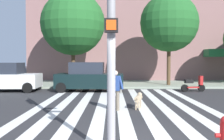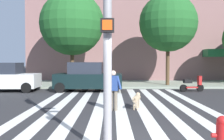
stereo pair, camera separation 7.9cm
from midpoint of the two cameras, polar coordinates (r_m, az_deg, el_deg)
The scene contains 10 objects.
ground_plane at distance 12.15m, azimuth 2.57°, elevation -7.52°, with size 160.00×160.00×0.00m, color #2B2B2D.
sidewalk_far at distance 21.26m, azimuth 1.35°, elevation -3.18°, with size 80.00×6.00×0.15m, color gray.
crosswalk_stripes at distance 12.14m, azimuth 1.63°, elevation -7.51°, with size 7.65×11.79×0.01m.
parked_car_near_curb at distance 18.33m, azimuth -23.91°, elevation -1.52°, with size 4.82×2.12×1.91m.
parked_car_behind_first at distance 16.87m, azimuth -5.55°, elevation -1.70°, with size 4.46×2.13×1.94m.
parked_scooter at distance 17.38m, azimuth 17.48°, elevation -3.12°, with size 1.63×0.55×1.11m.
street_tree_nearest at distance 20.60m, azimuth -9.17°, elevation 10.33°, with size 5.07×5.07×7.38m.
street_tree_middle at distance 20.26m, azimuth 12.38°, elevation 10.32°, with size 4.47×4.47×7.04m.
pedestrian_dog_walker at distance 10.29m, azimuth 0.25°, elevation -4.06°, with size 0.70×0.32×1.64m.
dog_on_leash at distance 10.80m, azimuth 5.55°, elevation -6.36°, with size 0.43×1.11×0.65m.
Camera 1 is at (-0.63, -5.77, 2.03)m, focal length 40.51 mm.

